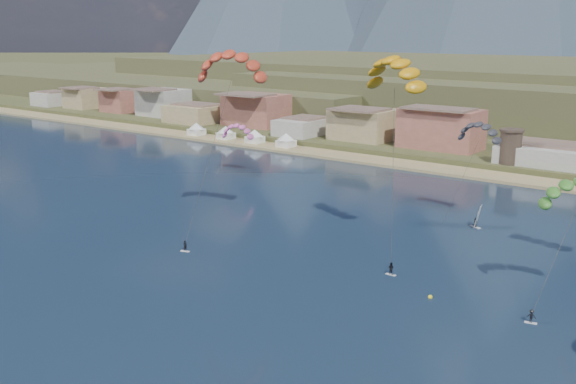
{
  "coord_description": "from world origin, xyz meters",
  "views": [
    {
      "loc": [
        59.17,
        -44.42,
        33.57
      ],
      "look_at": [
        0.0,
        32.0,
        10.0
      ],
      "focal_mm": 41.19,
      "sensor_mm": 36.0,
      "label": 1
    }
  ],
  "objects": [
    {
      "name": "beach_tents",
      "position": [
        -76.25,
        106.0,
        3.71
      ],
      "size": [
        43.4,
        6.4,
        5.0
      ],
      "color": "white",
      "rests_on": "ground"
    },
    {
      "name": "buoy",
      "position": [
        24.92,
        29.93,
        0.1
      ],
      "size": [
        0.6,
        0.6,
        0.6
      ],
      "color": "yellow",
      "rests_on": "ground"
    },
    {
      "name": "distant_kite_pink",
      "position": [
        -46.63,
        72.4,
        10.89
      ],
      "size": [
        8.93,
        6.74,
        14.2
      ],
      "color": "#262626",
      "rests_on": "ground"
    },
    {
      "name": "town",
      "position": [
        -40.0,
        122.0,
        8.0
      ],
      "size": [
        400.0,
        24.0,
        12.0
      ],
      "color": "beige",
      "rests_on": "ground"
    },
    {
      "name": "kitesurfer_red",
      "position": [
        -16.55,
        37.89,
        28.75
      ],
      "size": [
        13.37,
        19.86,
        32.82
      ],
      "color": "silver",
      "rests_on": "ground"
    },
    {
      "name": "kitesurfer_yellow",
      "position": [
        10.67,
        44.38,
        28.16
      ],
      "size": [
        13.35,
        15.12,
        31.47
      ],
      "color": "silver",
      "rests_on": "ground"
    },
    {
      "name": "watchtower",
      "position": [
        5.0,
        114.0,
        6.37
      ],
      "size": [
        5.82,
        5.82,
        8.6
      ],
      "color": "#47382D",
      "rests_on": "ground"
    },
    {
      "name": "beach",
      "position": [
        0.0,
        106.0,
        0.25
      ],
      "size": [
        2200.0,
        12.0,
        0.9
      ],
      "color": "tan",
      "rests_on": "ground"
    },
    {
      "name": "ground",
      "position": [
        0.0,
        0.0,
        0.0
      ],
      "size": [
        2400.0,
        2400.0,
        0.0
      ],
      "primitive_type": "plane",
      "color": "black",
      "rests_on": "ground"
    },
    {
      "name": "windsurfer",
      "position": [
        17.19,
        63.83,
        1.27
      ],
      "size": [
        2.41,
        2.57,
        3.99
      ],
      "color": "silver",
      "rests_on": "ground"
    },
    {
      "name": "distant_kite_dark",
      "position": [
        14.83,
        68.38,
        16.78
      ],
      "size": [
        8.59,
        5.99,
        19.51
      ],
      "color": "#262626",
      "rests_on": "ground"
    }
  ]
}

